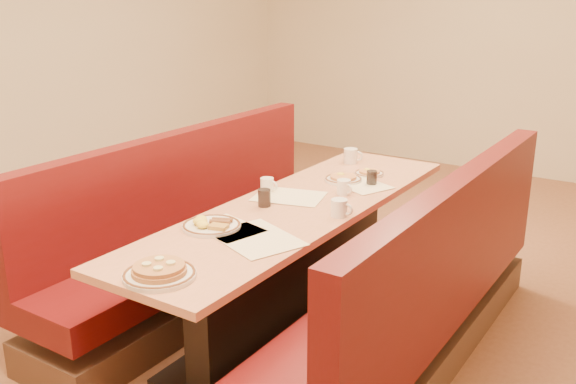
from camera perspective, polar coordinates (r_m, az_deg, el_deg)
The scene contains 18 objects.
ground at distance 3.83m, azimuth 0.83°, elevation -11.81°, with size 8.00×8.00×0.00m, color #9E6647.
diner_table at distance 3.66m, azimuth 0.86°, elevation -6.71°, with size 0.70×2.50×0.75m.
booth_left at distance 4.08m, azimuth -7.88°, elevation -4.49°, with size 0.55×2.50×1.05m.
booth_right at distance 3.37m, azimuth 11.56°, elevation -9.59°, with size 0.55×2.50×1.05m.
placemat_near_left at distance 3.19m, azimuth -5.46°, elevation -3.21°, with size 0.34×0.26×0.00m, color #FDEDC6.
placemat_near_right at distance 3.05m, azimuth -2.84°, elevation -4.11°, with size 0.43×0.32×0.00m, color #FDEDC6.
placemat_far_left at distance 3.66m, azimuth 0.09°, elevation -0.39°, with size 0.39×0.29×0.00m, color #FDEDC6.
placemat_far_right at distance 3.90m, azimuth 6.47°, elevation 0.66°, with size 0.34×0.26×0.00m, color #FDEDC6.
pancake_plate at distance 2.70m, azimuth -11.37°, elevation -7.01°, with size 0.30×0.30×0.07m.
eggs_plate at distance 3.20m, azimuth -6.89°, elevation -2.92°, with size 0.29×0.29×0.06m.
extra_plate_mid at distance 4.12m, azimuth 7.24°, elevation 1.69°, with size 0.19×0.19×0.04m.
extra_plate_far at distance 3.97m, azimuth 4.93°, elevation 1.19°, with size 0.23×0.23×0.05m.
coffee_mug_a at distance 3.34m, azimuth 4.63°, elevation -1.40°, with size 0.12×0.09×0.09m.
coffee_mug_b at distance 3.74m, azimuth -1.84°, elevation 0.66°, with size 0.11×0.08×0.08m.
coffee_mug_c at distance 3.71m, azimuth 5.01°, elevation 0.46°, with size 0.11×0.08×0.09m.
coffee_mug_d at distance 4.38m, azimuth 5.63°, elevation 3.24°, with size 0.13×0.09×0.10m.
soda_tumbler_near at distance 3.49m, azimuth -2.12°, elevation -0.52°, with size 0.07×0.07×0.10m.
soda_tumbler_mid at distance 3.91m, azimuth 7.46°, elevation 1.27°, with size 0.06×0.06×0.09m.
Camera 1 is at (1.79, -2.82, 1.88)m, focal length 40.00 mm.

